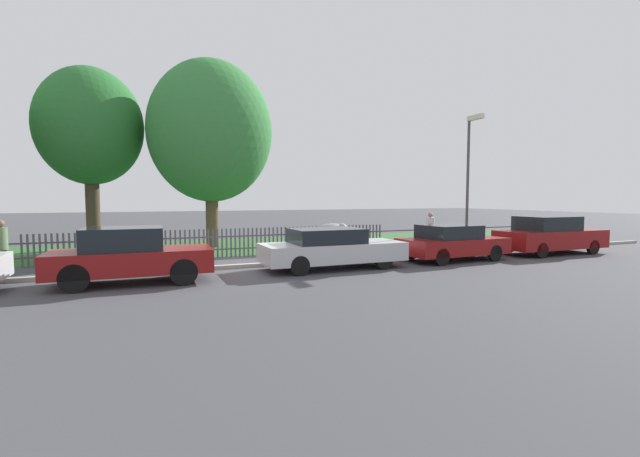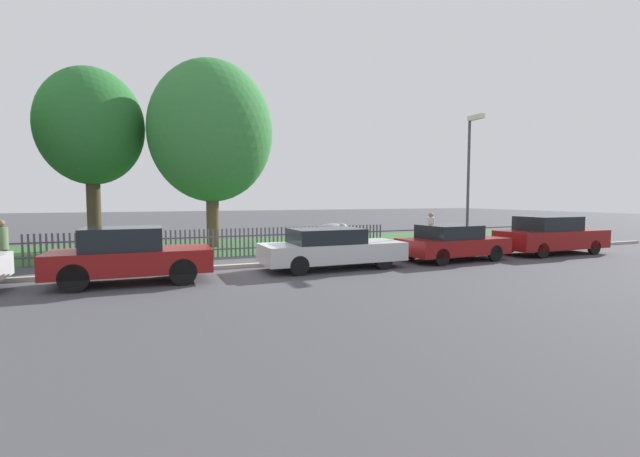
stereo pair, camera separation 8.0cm
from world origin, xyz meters
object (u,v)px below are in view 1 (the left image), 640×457
object	(u,v)px
parked_car_navy_estate	(331,248)
pedestrian_by_lamp	(430,229)
covered_motorcycle	(333,236)
tree_mid_park	(211,132)
tree_behind_motorcycle	(90,127)
street_lamp	(470,167)
pedestrian_near_fence	(1,245)
parked_car_black_saloon	(130,255)
parked_car_red_compact	(452,242)
parked_car_white_van	(550,235)

from	to	relation	value
parked_car_navy_estate	pedestrian_by_lamp	xyz separation A→B (m)	(5.73, 2.66, 0.25)
covered_motorcycle	tree_mid_park	xyz separation A→B (m)	(-3.96, 4.32, 4.36)
tree_behind_motorcycle	street_lamp	world-z (taller)	tree_behind_motorcycle
tree_behind_motorcycle	street_lamp	xyz separation A→B (m)	(14.13, -7.17, -1.74)
parked_car_navy_estate	tree_mid_park	size ratio (longest dim) A/B	0.54
pedestrian_near_fence	street_lamp	world-z (taller)	street_lamp
tree_behind_motorcycle	pedestrian_by_lamp	xyz separation A→B (m)	(13.06, -6.10, -4.29)
parked_car_black_saloon	street_lamp	distance (m)	12.91
tree_behind_motorcycle	parked_car_navy_estate	bearing A→B (deg)	-50.08
parked_car_navy_estate	pedestrian_by_lamp	world-z (taller)	pedestrian_by_lamp
parked_car_navy_estate	covered_motorcycle	distance (m)	3.43
pedestrian_by_lamp	tree_mid_park	bearing A→B (deg)	-161.23
parked_car_red_compact	pedestrian_by_lamp	world-z (taller)	pedestrian_by_lamp
tree_behind_motorcycle	pedestrian_near_fence	xyz separation A→B (m)	(-1.63, -6.69, -4.28)
street_lamp	parked_car_white_van	bearing A→B (deg)	-33.52
tree_behind_motorcycle	pedestrian_by_lamp	size ratio (longest dim) A/B	4.86
parked_car_black_saloon	tree_behind_motorcycle	xyz separation A→B (m)	(-1.63, 8.89, 4.45)
covered_motorcycle	pedestrian_near_fence	size ratio (longest dim) A/B	1.23
tree_behind_motorcycle	pedestrian_by_lamp	distance (m)	15.04
pedestrian_by_lamp	pedestrian_near_fence	bearing A→B (deg)	-128.93
parked_car_black_saloon	parked_car_red_compact	xyz separation A→B (m)	(10.32, 0.10, -0.10)
parked_car_red_compact	covered_motorcycle	size ratio (longest dim) A/B	1.93
parked_car_black_saloon	parked_car_white_van	bearing A→B (deg)	1.77
parked_car_red_compact	covered_motorcycle	distance (m)	4.45
pedestrian_near_fence	street_lamp	size ratio (longest dim) A/B	0.29
parked_car_navy_estate	pedestrian_near_fence	bearing A→B (deg)	166.87
parked_car_navy_estate	parked_car_red_compact	world-z (taller)	parked_car_navy_estate
covered_motorcycle	pedestrian_near_fence	xyz separation A→B (m)	(-10.42, -1.02, 0.18)
parked_car_black_saloon	parked_car_red_compact	distance (m)	10.32
parked_car_red_compact	parked_car_navy_estate	bearing A→B (deg)	177.57
parked_car_black_saloon	tree_behind_motorcycle	bearing A→B (deg)	102.01
parked_car_navy_estate	pedestrian_near_fence	xyz separation A→B (m)	(-8.97, 2.08, 0.26)
pedestrian_near_fence	pedestrian_by_lamp	bearing A→B (deg)	107.03
parked_car_red_compact	pedestrian_by_lamp	bearing A→B (deg)	65.36
parked_car_white_van	parked_car_navy_estate	bearing A→B (deg)	-179.84
pedestrian_by_lamp	parked_car_navy_estate	bearing A→B (deg)	-106.26
parked_car_navy_estate	parked_car_black_saloon	bearing A→B (deg)	-178.82
parked_car_black_saloon	parked_car_white_van	world-z (taller)	parked_car_white_van
parked_car_white_van	covered_motorcycle	world-z (taller)	parked_car_white_van
parked_car_navy_estate	pedestrian_near_fence	size ratio (longest dim) A/B	2.77
pedestrian_near_fence	pedestrian_by_lamp	world-z (taller)	pedestrian_near_fence
tree_behind_motorcycle	street_lamp	size ratio (longest dim) A/B	1.42
parked_car_black_saloon	parked_car_red_compact	world-z (taller)	parked_car_black_saloon
pedestrian_near_fence	tree_behind_motorcycle	bearing A→B (deg)	-178.97
parked_car_black_saloon	covered_motorcycle	distance (m)	7.85
parked_car_red_compact	parked_car_white_van	size ratio (longest dim) A/B	0.86
parked_car_white_van	street_lamp	distance (m)	4.08
tree_mid_park	parked_car_navy_estate	bearing A→B (deg)	-71.35
parked_car_white_van	tree_behind_motorcycle	world-z (taller)	tree_behind_motorcycle
tree_mid_park	pedestrian_by_lamp	distance (m)	10.39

